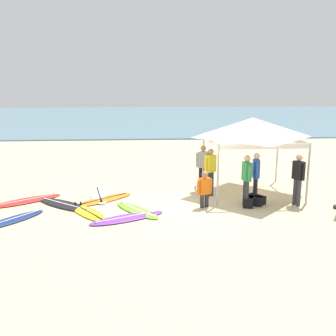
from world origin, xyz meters
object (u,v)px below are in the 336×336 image
Objects in this scene: surfboard_white at (99,195)px; person_yellow at (210,169)px; person_green at (246,177)px; person_blue at (256,174)px; gear_bag_near_tent at (248,202)px; person_grey at (203,165)px; surfboard_orange at (104,199)px; surfboard_black at (65,205)px; canopy_tent at (252,128)px; gear_bag_by_pole at (256,199)px; surfboard_navy at (12,220)px; surfboard_lime at (137,210)px; person_black at (298,176)px; gear_bag_on_sand at (253,201)px; surfboard_purple at (127,218)px; person_orange at (205,188)px; surfboard_yellow at (88,212)px; surfboard_red at (25,201)px.

surfboard_white is 1.37× the size of person_yellow.
person_green is at bearing -17.54° from surfboard_white.
gear_bag_near_tent is (-0.31, -0.32, -0.85)m from person_blue.
person_grey is 2.85× the size of gear_bag_near_tent.
surfboard_black is at bearing -157.38° from surfboard_orange.
canopy_tent is 2.62m from gear_bag_by_pole.
person_yellow is (-0.95, 1.30, 0.00)m from person_green.
surfboard_navy is 3.32m from surfboard_white.
person_yellow reaches higher than surfboard_black.
person_green is at bearing -61.45° from person_grey.
person_black reaches higher than surfboard_lime.
surfboard_navy is at bearing -172.08° from gear_bag_on_sand.
person_orange is at bearing 21.06° from surfboard_purple.
person_grey is at bearing 118.55° from person_green.
surfboard_yellow is at bearing -175.60° from gear_bag_near_tent.
surfboard_orange is at bearing -0.46° from surfboard_red.
person_black is at bearing 9.91° from surfboard_purple.
person_orange is (5.97, -0.98, 0.62)m from surfboard_red.
person_black is 2.85× the size of gear_bag_by_pole.
surfboard_navy and surfboard_white have the same top height.
surfboard_navy is 0.85× the size of surfboard_white.
person_orange is at bearing -9.34° from surfboard_red.
person_black is (5.53, 0.97, 0.95)m from surfboard_purple.
gear_bag_on_sand reaches higher than surfboard_black.
surfboard_navy is 7.27m from person_green.
surfboard_red is 4.01m from surfboard_purple.
surfboard_red is at bearing 170.66° from person_orange.
person_blue is 2.85× the size of gear_bag_on_sand.
gear_bag_near_tent is at bearing -11.00° from surfboard_orange.
surfboard_yellow is at bearing -176.20° from surfboard_lime.
gear_bag_on_sand is at bearing -119.13° from person_blue.
person_black reaches higher than person_orange.
gear_bag_on_sand is (-0.16, -0.17, 0.00)m from gear_bag_by_pole.
gear_bag_by_pole reaches higher than surfboard_navy.
gear_bag_on_sand is at bearing 175.40° from person_black.
person_grey reaches higher than surfboard_black.
person_green and person_yellow have the same top height.
person_blue is (5.31, -1.17, 0.95)m from surfboard_white.
person_black reaches higher than surfboard_navy.
gear_bag_by_pole is (-1.27, 0.29, -0.85)m from person_black.
surfboard_navy is 7.53m from gear_bag_on_sand.
person_black is at bearing -35.06° from person_grey.
surfboard_black is (-0.85, 0.82, -0.00)m from surfboard_yellow.
gear_bag_on_sand is at bearing 7.92° from surfboard_navy.
person_green is (3.81, 0.92, 0.95)m from surfboard_purple.
surfboard_yellow is 1.18m from surfboard_black.
surfboard_purple is 3.75m from person_yellow.
gear_bag_by_pole is at bearing 8.16° from surfboard_lime.
surfboard_orange and surfboard_purple have the same top height.
gear_bag_near_tent is 1.00× the size of gear_bag_by_pole.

